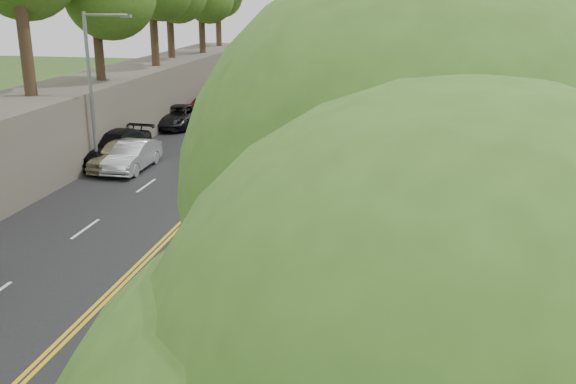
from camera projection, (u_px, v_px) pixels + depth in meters
name	position (u px, v px, depth m)	size (l,w,h in m)	color
ground	(217.00, 321.00, 18.16)	(140.00, 140.00, 0.00)	#33511E
road	(202.00, 171.00, 33.19)	(11.20, 66.00, 0.04)	black
sidewalk	(355.00, 179.00, 31.74)	(4.20, 66.00, 0.05)	gray
jersey_barrier	(310.00, 172.00, 32.08)	(0.42, 66.00, 0.60)	#7DD615
rock_embankment	(55.00, 128.00, 34.07)	(5.00, 66.00, 4.00)	#595147
chainlink_fence	(399.00, 162.00, 31.07)	(0.04, 66.00, 2.00)	slate
trees_fenceside	(459.00, 36.00, 28.85)	(7.00, 66.00, 14.00)	#50842C
streetlight	(94.00, 82.00, 31.79)	(2.52, 0.22, 8.00)	gray
signpost	(220.00, 312.00, 14.56)	(0.62, 0.09, 3.10)	gray
construction_barrel	(367.00, 162.00, 32.88)	(0.60, 0.60, 0.99)	orange
car_3	(114.00, 147.00, 34.65)	(2.33, 5.74, 1.67)	black
car_4	(120.00, 154.00, 33.46)	(1.85, 4.61, 1.57)	#C0B88E
car_5	(132.00, 156.00, 33.20)	(1.57, 4.51, 1.49)	silver
car_6	(177.00, 116.00, 43.75)	(2.43, 5.28, 1.47)	black
car_7	(204.00, 108.00, 47.04)	(2.07, 5.10, 1.48)	maroon
car_8	(248.00, 88.00, 56.00)	(1.90, 4.72, 1.61)	silver
painter_0	(268.00, 252.00, 20.80)	(0.78, 0.51, 1.60)	yellow
painter_1	(260.00, 261.00, 19.74)	(0.69, 0.45, 1.89)	silver
painter_2	(308.00, 200.00, 25.47)	(0.93, 0.73, 1.92)	#212227
painter_3	(321.00, 187.00, 27.63)	(1.04, 0.60, 1.62)	brown
person_far	(395.00, 133.00, 37.51)	(1.11, 0.46, 1.89)	black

